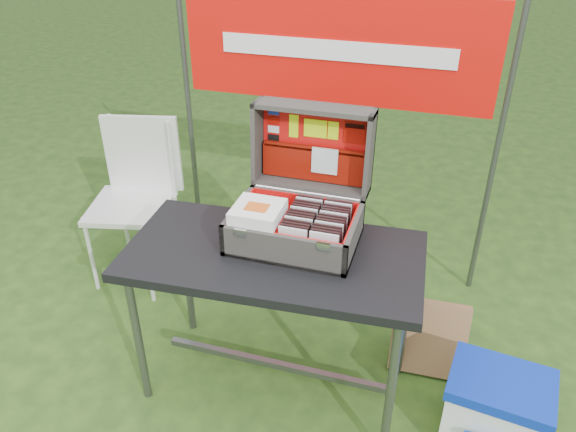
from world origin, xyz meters
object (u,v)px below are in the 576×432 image
(table, at_px, (275,322))
(cooler, at_px, (495,411))
(cardboard_box, at_px, (429,338))
(suitcase, at_px, (299,182))
(chair, at_px, (130,208))

(table, height_order, cooler, table)
(table, relative_size, cardboard_box, 3.29)
(suitcase, distance_m, cooler, 1.22)
(suitcase, xyz_separation_m, cooler, (0.89, -0.19, -0.82))
(suitcase, bearing_deg, cardboard_box, 15.13)
(table, bearing_deg, chair, 148.04)
(cooler, bearing_deg, cardboard_box, 137.65)
(table, distance_m, suitcase, 0.64)
(suitcase, height_order, cardboard_box, suitcase)
(chair, bearing_deg, table, -41.86)
(suitcase, relative_size, cooler, 1.31)
(chair, distance_m, cardboard_box, 1.73)
(table, height_order, suitcase, suitcase)
(suitcase, bearing_deg, chair, 159.48)
(cooler, height_order, cardboard_box, cardboard_box)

